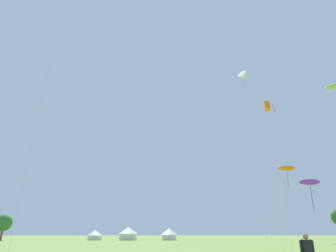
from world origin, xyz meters
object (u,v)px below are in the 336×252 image
festival_tent_center (128,233)px  tree_distant_right (3,223)px  festival_tent_right (169,234)px  kite_orange_box (267,106)px  kite_purple_parafoil (310,182)px  kite_white_delta (244,76)px  kite_red_diamond (274,110)px  festival_tent_left (95,235)px  kite_lime_parafoil (336,86)px  kite_orange_parafoil (286,168)px

festival_tent_center → tree_distant_right: tree_distant_right is taller
festival_tent_center → festival_tent_right: festival_tent_center is taller
tree_distant_right → kite_orange_box: bearing=-6.9°
festival_tent_center → kite_orange_box: bearing=-19.7°
kite_purple_parafoil → kite_white_delta: 28.63m
kite_white_delta → kite_purple_parafoil: bearing=-55.7°
tree_distant_right → festival_tent_center: bearing=8.9°
kite_red_diamond → festival_tent_right: kite_red_diamond is taller
kite_white_delta → festival_tent_center: kite_white_delta is taller
kite_red_diamond → kite_orange_box: kite_orange_box is taller
kite_purple_parafoil → tree_distant_right: size_ratio=1.83×
kite_white_delta → festival_tent_left: bearing=154.9°
kite_lime_parafoil → kite_red_diamond: bearing=89.5°
kite_red_diamond → festival_tent_left: 50.96m
kite_purple_parafoil → tree_distant_right: kite_purple_parafoil is taller
kite_purple_parafoil → tree_distant_right: bearing=160.7°
festival_tent_right → festival_tent_left: bearing=180.0°
kite_orange_box → tree_distant_right: kite_orange_box is taller
festival_tent_left → festival_tent_center: bearing=0.0°
kite_red_diamond → tree_distant_right: (-58.40, 21.46, -19.61)m
kite_purple_parafoil → kite_white_delta: kite_white_delta is taller
festival_tent_center → kite_purple_parafoil: bearing=-37.9°
tree_distant_right → kite_red_diamond: bearing=-20.2°
kite_orange_parafoil → tree_distant_right: size_ratio=2.65×
kite_purple_parafoil → kite_lime_parafoil: kite_lime_parafoil is taller
festival_tent_center → festival_tent_right: (10.04, -0.00, -0.20)m
kite_purple_parafoil → festival_tent_center: 43.84m
tree_distant_right → festival_tent_left: bearing=12.4°
tree_distant_right → kite_lime_parafoil: bearing=-35.6°
kite_purple_parafoil → kite_red_diamond: bearing=173.8°
kite_orange_box → tree_distant_right: (-62.26, 7.51, -26.56)m
kite_orange_parafoil → kite_white_delta: kite_white_delta is taller
kite_white_delta → festival_tent_right: bearing=136.1°
festival_tent_right → tree_distant_right: (-38.76, -4.51, 2.36)m
kite_white_delta → festival_tent_left: 52.31m
kite_white_delta → tree_distant_right: 65.71m
festival_tent_center → kite_lime_parafoil: bearing=-57.4°
kite_red_diamond → festival_tent_right: bearing=127.1°
kite_orange_parafoil → kite_orange_box: (-1.38, 3.18, 15.77)m
kite_orange_box → kite_white_delta: bearing=-143.5°
kite_orange_parafoil → kite_white_delta: size_ratio=0.41×
kite_lime_parafoil → kite_purple_parafoil: bearing=77.1°
kite_white_delta → tree_distant_right: (-56.03, 12.12, -32.11)m
kite_orange_parafoil → festival_tent_left: size_ratio=4.26×
kite_white_delta → festival_tent_center: size_ratio=7.84×
festival_tent_left → festival_tent_center: festival_tent_center is taller
kite_red_diamond → kite_orange_parafoil: 14.88m
kite_purple_parafoil → tree_distant_right: 66.71m
kite_lime_parafoil → festival_tent_center: 57.21m
festival_tent_right → kite_orange_parafoil: bearing=-31.4°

